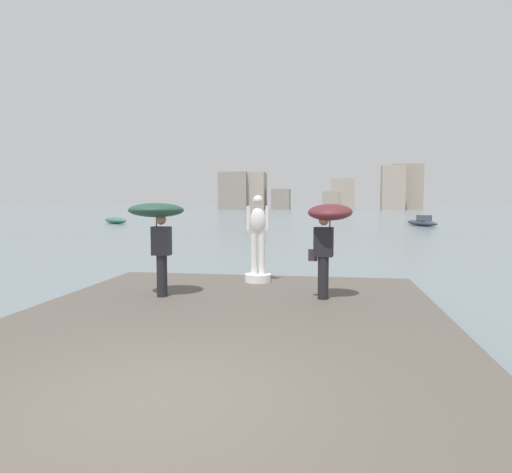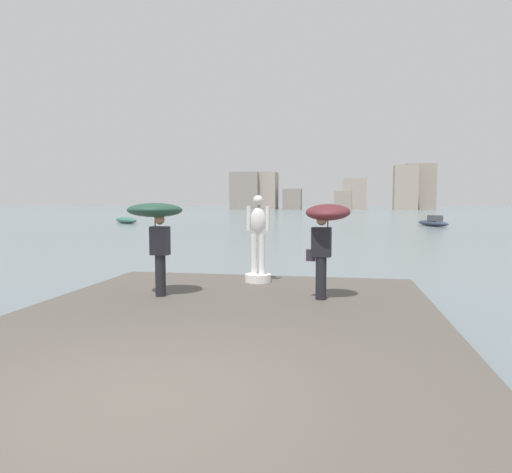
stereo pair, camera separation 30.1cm
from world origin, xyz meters
TOP-DOWN VIEW (x-y plane):
  - ground_plane at (0.00, 40.00)m, footprint 400.00×400.00m
  - pier at (0.00, 2.50)m, footprint 7.67×10.99m
  - statue_white_figure at (0.02, 6.95)m, footprint 0.65×0.65m
  - onlooker_left at (-1.81, 4.89)m, footprint 1.17×1.18m
  - onlooker_right at (1.73, 5.14)m, footprint 1.02×1.05m
  - boat_near at (10.86, 42.85)m, footprint 2.74×5.35m
  - boat_mid at (-20.94, 43.06)m, footprint 4.41×4.11m
  - distant_skyline at (-1.55, 131.99)m, footprint 57.60×12.24m

SIDE VIEW (x-z plane):
  - ground_plane at x=0.00m, z-range 0.00..0.00m
  - pier at x=0.00m, z-range 0.00..0.40m
  - boat_mid at x=-20.94m, z-range 0.00..0.67m
  - boat_near at x=10.86m, z-range -0.16..0.89m
  - statue_white_figure at x=0.02m, z-range 0.18..2.33m
  - onlooker_right at x=1.73m, z-range 0.93..2.93m
  - onlooker_left at x=-1.81m, z-range 1.04..3.02m
  - distant_skyline at x=-1.55m, z-range -1.19..11.70m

